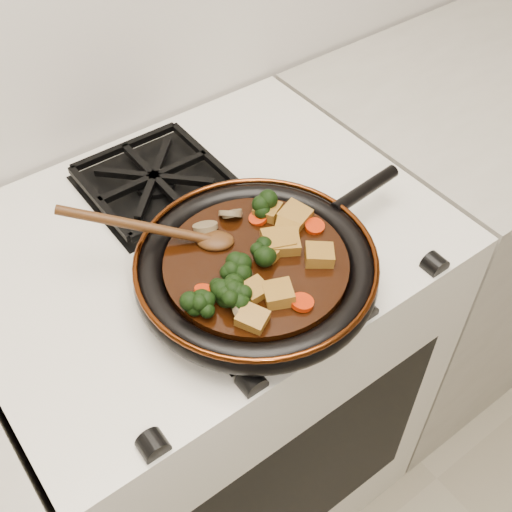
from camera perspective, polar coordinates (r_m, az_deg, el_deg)
stove at (r=1.40m, az=-3.84°, el=-10.95°), size 0.76×0.60×0.90m
burner_grate_front at (r=0.96m, az=-0.53°, el=-2.10°), size 0.23×0.23×0.03m
burner_grate_back at (r=1.13m, az=-9.00°, el=6.63°), size 0.23×0.23×0.03m
skillet at (r=0.93m, az=0.09°, el=-1.02°), size 0.48×0.36×0.05m
braising_sauce at (r=0.93m, az=0.00°, el=-0.88°), size 0.27×0.27×0.02m
tofu_cube_0 at (r=0.93m, az=1.27°, el=0.60°), size 0.05×0.04×0.02m
tofu_cube_1 at (r=0.98m, az=1.05°, el=4.03°), size 0.05×0.05×0.02m
tofu_cube_2 at (r=0.84m, az=-0.32°, el=-5.62°), size 0.05×0.05×0.03m
tofu_cube_3 at (r=0.96m, az=2.83°, el=2.69°), size 0.05×0.05×0.03m
tofu_cube_4 at (r=0.93m, az=2.57°, el=1.17°), size 0.06×0.06×0.03m
tofu_cube_5 at (r=0.87m, az=2.02°, el=-3.42°), size 0.05×0.05×0.03m
tofu_cube_6 at (r=0.92m, az=5.65°, el=0.04°), size 0.06×0.05×0.03m
tofu_cube_7 at (r=0.88m, az=-0.15°, el=-3.12°), size 0.04×0.03×0.02m
tofu_cube_8 at (r=0.98m, az=3.48°, el=3.53°), size 0.05×0.05×0.03m
tofu_cube_9 at (r=0.94m, az=1.97°, el=1.26°), size 0.06×0.06×0.03m
broccoli_floret_0 at (r=0.89m, az=-1.75°, el=-1.54°), size 0.09×0.09×0.07m
broccoli_floret_1 at (r=0.87m, az=-2.68°, el=-3.11°), size 0.08×0.08×0.06m
broccoli_floret_2 at (r=0.86m, az=-4.79°, el=-4.42°), size 0.08×0.07×0.06m
broccoli_floret_3 at (r=0.87m, az=-2.36°, el=-3.21°), size 0.09×0.09×0.07m
broccoli_floret_4 at (r=0.92m, az=0.95°, el=0.39°), size 0.09×0.08×0.08m
broccoli_floret_5 at (r=0.99m, az=0.67°, el=4.58°), size 0.08×0.08×0.06m
broccoli_floret_6 at (r=0.86m, az=-1.72°, el=-3.75°), size 0.09×0.08×0.06m
carrot_coin_0 at (r=0.87m, az=4.11°, el=-4.13°), size 0.03×0.03×0.01m
carrot_coin_1 at (r=0.97m, az=5.24°, el=2.64°), size 0.03×0.03×0.01m
carrot_coin_2 at (r=0.88m, az=-4.62°, el=-3.13°), size 0.03×0.03×0.02m
carrot_coin_3 at (r=0.98m, az=0.20°, el=3.39°), size 0.03×0.03×0.02m
mushroom_slice_0 at (r=0.85m, az=-0.99°, el=-5.02°), size 0.05×0.05×0.03m
mushroom_slice_1 at (r=0.98m, az=0.87°, el=4.03°), size 0.04×0.04×0.03m
mushroom_slice_2 at (r=0.98m, az=-2.29°, el=3.75°), size 0.05×0.05×0.03m
mushroom_slice_3 at (r=0.96m, az=-4.53°, el=2.60°), size 0.05×0.05×0.02m
mushroom_slice_4 at (r=0.98m, az=-2.13°, el=3.79°), size 0.04×0.04×0.03m
wooden_spoon at (r=0.94m, az=-7.51°, el=2.12°), size 0.13×0.11×0.23m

